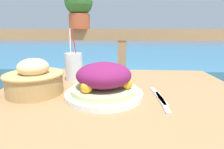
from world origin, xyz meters
The scene contains 9 objects.
patio_table centered at (0.00, 0.00, 0.61)m, with size 0.99×0.79×0.71m.
railing_fence centered at (0.00, 0.78, 0.73)m, with size 2.80×0.08×0.97m.
sea_backdrop centered at (0.00, 3.28, 0.25)m, with size 12.00×4.00×0.50m.
salad_plate centered at (-0.06, -0.08, 0.77)m, with size 0.28×0.28×0.13m.
drink_glass centered at (-0.23, 0.14, 0.78)m, with size 0.08×0.08×0.25m.
bread_basket centered at (-0.33, -0.06, 0.77)m, with size 0.22×0.22×0.14m.
potted_plant centered at (-0.35, 0.78, 1.14)m, with size 0.22×0.22×0.32m.
fork centered at (0.15, -0.12, 0.71)m, with size 0.02×0.18×0.00m.
knife centered at (0.14, -0.07, 0.71)m, with size 0.03×0.18×0.00m.
Camera 1 is at (0.01, -0.68, 0.95)m, focal length 28.00 mm.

